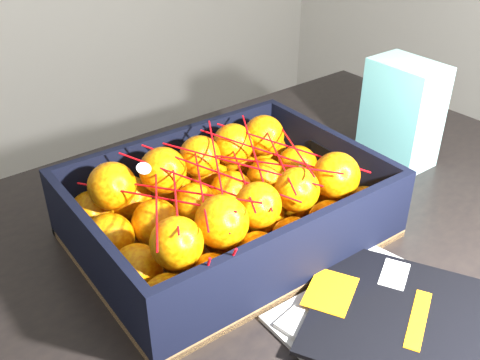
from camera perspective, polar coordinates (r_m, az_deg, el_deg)
table at (r=0.88m, az=2.72°, el=-10.56°), size 1.23×0.84×0.75m
magazine_stack at (r=0.69m, az=18.39°, el=-15.28°), size 0.32×0.35×0.02m
produce_crate at (r=0.79m, az=-1.28°, el=-3.85°), size 0.41×0.31×0.11m
clementine_heap at (r=0.78m, az=-1.58°, el=-2.23°), size 0.40×0.29×0.12m
mesh_net at (r=0.74m, az=-1.30°, el=0.56°), size 0.34×0.27×0.10m
retail_carton at (r=1.00m, az=16.46°, el=6.68°), size 0.08×0.12×0.18m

